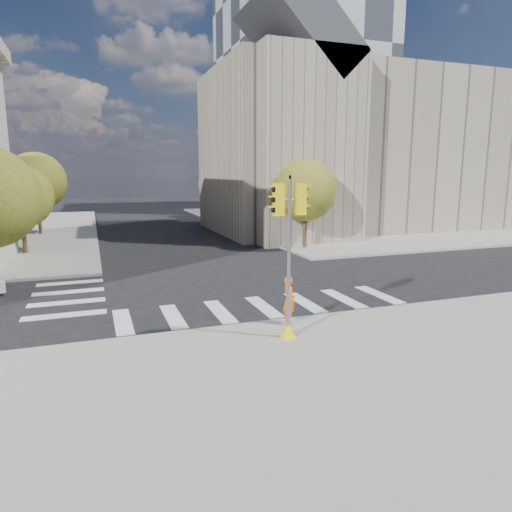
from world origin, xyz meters
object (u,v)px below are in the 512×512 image
Objects in this scene: lamp_near at (289,181)px; photographer at (289,300)px; lamp_far at (235,179)px; traffic_signal at (289,271)px.

lamp_near reaches higher than photographer.
lamp_near is at bearing -90.00° from lamp_far.
traffic_signal is at bearing 155.36° from photographer.
photographer is (0.57, 1.22, -1.33)m from traffic_signal.
lamp_near is at bearing 59.98° from traffic_signal.
lamp_near is 14.00m from lamp_far.
lamp_near is at bearing -23.34° from photographer.
lamp_far is 33.80m from photographer.
photographer is at bearing 58.76° from traffic_signal.
traffic_signal is at bearing -113.77° from lamp_near.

